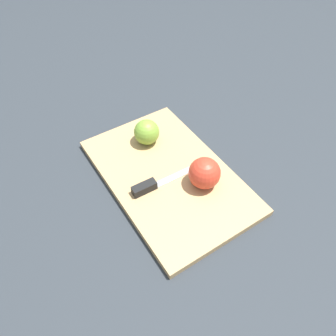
% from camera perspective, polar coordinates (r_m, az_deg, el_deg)
% --- Properties ---
extents(ground_plane, '(4.00, 4.00, 0.00)m').
position_cam_1_polar(ground_plane, '(0.81, 0.00, -1.75)').
color(ground_plane, '#282D33').
extents(cutting_board, '(0.48, 0.36, 0.02)m').
position_cam_1_polar(cutting_board, '(0.80, 0.00, -1.36)').
color(cutting_board, tan).
rests_on(cutting_board, ground_plane).
extents(apple_half_left, '(0.07, 0.07, 0.07)m').
position_cam_1_polar(apple_half_left, '(0.86, -3.72, 6.27)').
color(apple_half_left, olive).
rests_on(apple_half_left, cutting_board).
extents(apple_half_right, '(0.07, 0.07, 0.07)m').
position_cam_1_polar(apple_half_right, '(0.75, 6.38, -0.88)').
color(apple_half_right, red).
rests_on(apple_half_right, cutting_board).
extents(knife, '(0.06, 0.17, 0.02)m').
position_cam_1_polar(knife, '(0.76, -3.24, -3.19)').
color(knife, silver).
rests_on(knife, cutting_board).
extents(apple_slice, '(0.05, 0.05, 0.01)m').
position_cam_1_polar(apple_slice, '(0.82, 6.66, 0.33)').
color(apple_slice, '#EFE5C6').
rests_on(apple_slice, cutting_board).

